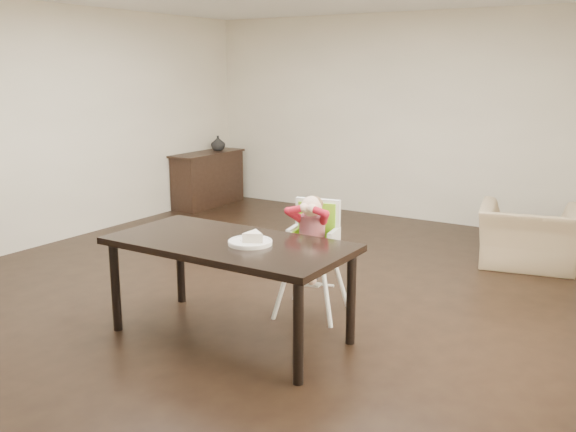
{
  "coord_description": "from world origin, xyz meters",
  "views": [
    {
      "loc": [
        3.19,
        -4.56,
        1.98
      ],
      "look_at": [
        0.57,
        -0.4,
        0.85
      ],
      "focal_mm": 40.0,
      "sensor_mm": 36.0,
      "label": 1
    }
  ],
  "objects_px": {
    "dining_table": "(229,251)",
    "high_chair": "(313,231)",
    "armchair": "(529,226)",
    "sideboard": "(208,179)"
  },
  "relations": [
    {
      "from": "sideboard",
      "to": "dining_table",
      "type": "bearing_deg",
      "value": -48.9
    },
    {
      "from": "dining_table",
      "to": "armchair",
      "type": "height_order",
      "value": "armchair"
    },
    {
      "from": "dining_table",
      "to": "high_chair",
      "type": "height_order",
      "value": "high_chair"
    },
    {
      "from": "dining_table",
      "to": "sideboard",
      "type": "relative_size",
      "value": 1.43
    },
    {
      "from": "high_chair",
      "to": "armchair",
      "type": "distance_m",
      "value": 2.6
    },
    {
      "from": "dining_table",
      "to": "high_chair",
      "type": "relative_size",
      "value": 1.82
    },
    {
      "from": "high_chair",
      "to": "sideboard",
      "type": "relative_size",
      "value": 0.79
    },
    {
      "from": "high_chair",
      "to": "armchair",
      "type": "xyz_separation_m",
      "value": [
        1.23,
        2.28,
        -0.28
      ]
    },
    {
      "from": "dining_table",
      "to": "armchair",
      "type": "relative_size",
      "value": 1.87
    },
    {
      "from": "dining_table",
      "to": "sideboard",
      "type": "height_order",
      "value": "sideboard"
    }
  ]
}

